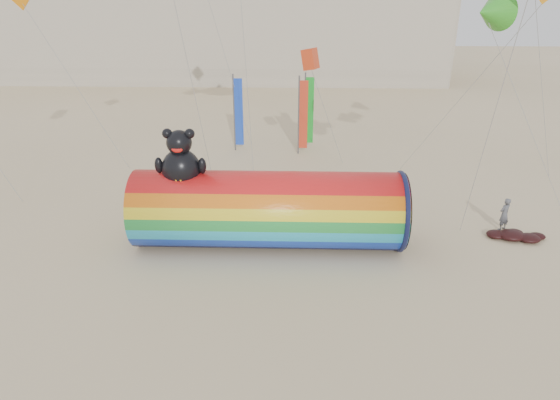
{
  "coord_description": "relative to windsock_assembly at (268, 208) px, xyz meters",
  "views": [
    {
      "loc": [
        1.09,
        -17.3,
        10.56
      ],
      "look_at": [
        0.5,
        1.5,
        2.4
      ],
      "focal_mm": 32.0,
      "sensor_mm": 36.0,
      "label": 1
    }
  ],
  "objects": [
    {
      "name": "fabric_bundle",
      "position": [
        11.1,
        0.81,
        -1.58
      ],
      "size": [
        2.62,
        1.35,
        0.41
      ],
      "color": "#330A09",
      "rests_on": "ground"
    },
    {
      "name": "ground",
      "position": [
        0.04,
        -2.14,
        -1.75
      ],
      "size": [
        160.0,
        160.0,
        0.0
      ],
      "primitive_type": "plane",
      "color": "#CCB58C",
      "rests_on": "ground"
    },
    {
      "name": "festival_banners",
      "position": [
        0.27,
        13.51,
        0.88
      ],
      "size": [
        5.4,
        1.34,
        5.2
      ],
      "color": "#59595E",
      "rests_on": "ground"
    },
    {
      "name": "windsock_assembly",
      "position": [
        0.0,
        0.0,
        0.0
      ],
      "size": [
        11.48,
        3.49,
        5.29
      ],
      "color": "red",
      "rests_on": "ground"
    },
    {
      "name": "kite_handler",
      "position": [
        10.85,
        1.75,
        -0.96
      ],
      "size": [
        0.69,
        0.62,
        1.58
      ],
      "primitive_type": "imported",
      "rotation": [
        0.0,
        0.0,
        3.68
      ],
      "color": "#525459",
      "rests_on": "ground"
    }
  ]
}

